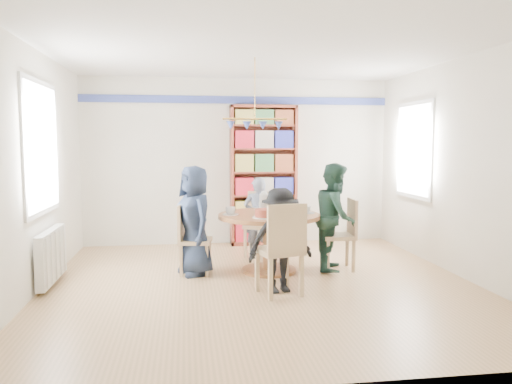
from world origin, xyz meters
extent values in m
plane|color=tan|center=(0.00, 0.00, 0.00)|extent=(5.00, 5.00, 0.00)
plane|color=white|center=(0.00, 0.00, 2.70)|extent=(5.00, 5.00, 0.00)
plane|color=white|center=(0.00, 2.50, 1.35)|extent=(5.00, 0.00, 5.00)
plane|color=white|center=(0.00, -2.50, 1.35)|extent=(5.00, 0.00, 5.00)
plane|color=white|center=(-2.50, 0.00, 1.35)|extent=(0.00, 5.00, 5.00)
plane|color=white|center=(2.50, 0.00, 1.35)|extent=(0.00, 5.00, 5.00)
cube|color=navy|center=(0.00, 2.48, 2.35)|extent=(5.00, 0.02, 0.12)
cube|color=white|center=(-2.48, 0.30, 1.60)|extent=(0.03, 1.32, 1.52)
cube|color=white|center=(-2.46, 0.30, 1.60)|extent=(0.01, 1.20, 1.40)
cube|color=white|center=(2.48, 1.30, 1.55)|extent=(0.03, 1.12, 1.42)
cube|color=white|center=(2.46, 1.30, 1.55)|extent=(0.01, 1.00, 1.30)
cylinder|color=gold|center=(0.00, 0.50, 2.33)|extent=(0.01, 0.01, 0.75)
cylinder|color=gold|center=(0.00, 0.50, 1.95)|extent=(0.80, 0.02, 0.02)
cone|color=#4058B5|center=(-0.30, 0.50, 1.87)|extent=(0.11, 0.11, 0.10)
cone|color=#4058B5|center=(-0.10, 0.50, 1.87)|extent=(0.11, 0.11, 0.10)
cone|color=#4058B5|center=(0.10, 0.50, 1.87)|extent=(0.11, 0.11, 0.10)
cone|color=#4058B5|center=(0.30, 0.50, 1.87)|extent=(0.11, 0.11, 0.10)
cube|color=silver|center=(-2.42, 0.30, 0.35)|extent=(0.10, 1.00, 0.60)
cube|color=silver|center=(-2.36, -0.10, 0.35)|extent=(0.02, 0.06, 0.56)
cube|color=silver|center=(-2.36, 0.10, 0.35)|extent=(0.02, 0.06, 0.56)
cube|color=silver|center=(-2.36, 0.30, 0.35)|extent=(0.02, 0.06, 0.56)
cube|color=silver|center=(-2.36, 0.50, 0.35)|extent=(0.02, 0.06, 0.56)
cube|color=silver|center=(-2.36, 0.70, 0.35)|extent=(0.02, 0.06, 0.56)
cylinder|color=brown|center=(0.19, 0.55, 0.72)|extent=(1.30, 1.30, 0.05)
cylinder|color=brown|center=(0.19, 0.55, 0.35)|extent=(0.16, 0.16, 0.70)
cylinder|color=brown|center=(0.19, 0.55, 0.02)|extent=(0.70, 0.70, 0.04)
cube|color=tan|center=(-0.75, 0.59, 0.42)|extent=(0.45, 0.45, 0.05)
cube|color=tan|center=(-0.92, 0.61, 0.65)|extent=(0.09, 0.39, 0.47)
cube|color=tan|center=(-0.61, 0.41, 0.20)|extent=(0.04, 0.04, 0.40)
cube|color=tan|center=(-0.57, 0.72, 0.20)|extent=(0.04, 0.04, 0.40)
cube|color=tan|center=(-0.93, 0.45, 0.20)|extent=(0.04, 0.04, 0.40)
cube|color=tan|center=(-0.88, 0.77, 0.20)|extent=(0.04, 0.04, 0.40)
cube|color=tan|center=(1.10, 0.54, 0.44)|extent=(0.44, 0.44, 0.05)
cube|color=tan|center=(1.29, 0.53, 0.68)|extent=(0.07, 0.41, 0.49)
cube|color=tan|center=(0.95, 0.72, 0.21)|extent=(0.04, 0.04, 0.42)
cube|color=tan|center=(0.93, 0.39, 0.21)|extent=(0.04, 0.04, 0.42)
cube|color=tan|center=(1.28, 0.70, 0.21)|extent=(0.04, 0.04, 0.42)
cube|color=tan|center=(1.26, 0.36, 0.21)|extent=(0.04, 0.04, 0.42)
cube|color=tan|center=(0.20, 1.50, 0.44)|extent=(0.53, 0.53, 0.05)
cube|color=tan|center=(0.26, 1.67, 0.69)|extent=(0.40, 0.18, 0.49)
cube|color=tan|center=(-0.02, 1.40, 0.21)|extent=(0.05, 0.05, 0.42)
cube|color=tan|center=(0.30, 1.28, 0.21)|extent=(0.05, 0.05, 0.42)
cube|color=tan|center=(0.10, 1.71, 0.21)|extent=(0.05, 0.05, 0.42)
cube|color=tan|center=(0.41, 1.59, 0.21)|extent=(0.05, 0.05, 0.42)
cube|color=tan|center=(0.14, -0.41, 0.48)|extent=(0.55, 0.55, 0.05)
cube|color=tan|center=(0.19, -0.60, 0.75)|extent=(0.45, 0.15, 0.53)
cube|color=tan|center=(0.27, -0.19, 0.23)|extent=(0.05, 0.05, 0.46)
cube|color=tan|center=(-0.08, -0.28, 0.23)|extent=(0.05, 0.05, 0.46)
cube|color=tan|center=(0.36, -0.54, 0.23)|extent=(0.05, 0.05, 0.46)
cube|color=tan|center=(0.01, -0.63, 0.23)|extent=(0.05, 0.05, 0.46)
imported|color=#1A2439|center=(-0.75, 0.56, 0.69)|extent=(0.65, 0.78, 1.37)
imported|color=#193328|center=(1.07, 0.55, 0.70)|extent=(0.73, 0.82, 1.40)
imported|color=gray|center=(0.18, 1.44, 0.58)|extent=(0.46, 0.34, 1.16)
imported|color=black|center=(0.16, -0.33, 0.58)|extent=(0.83, 0.59, 1.16)
cube|color=maroon|center=(-0.12, 2.34, 1.13)|extent=(0.04, 0.32, 2.26)
cube|color=maroon|center=(0.91, 2.34, 1.13)|extent=(0.04, 0.32, 2.26)
cube|color=maroon|center=(0.40, 2.34, 2.23)|extent=(1.07, 0.32, 0.04)
cube|color=maroon|center=(0.40, 2.34, 0.03)|extent=(1.07, 0.32, 0.06)
cube|color=maroon|center=(0.40, 2.49, 1.13)|extent=(1.07, 0.02, 2.26)
cube|color=maroon|center=(0.40, 2.34, 0.43)|extent=(1.01, 0.30, 0.03)
cube|color=maroon|center=(0.40, 2.34, 0.81)|extent=(1.01, 0.30, 0.03)
cube|color=maroon|center=(0.40, 2.34, 1.18)|extent=(1.01, 0.30, 0.03)
cube|color=maroon|center=(0.40, 2.34, 1.56)|extent=(1.01, 0.30, 0.03)
cube|color=maroon|center=(0.40, 2.34, 1.93)|extent=(1.01, 0.30, 0.03)
cube|color=#B51B2B|center=(0.07, 2.32, 0.20)|extent=(0.30, 0.24, 0.28)
cube|color=beige|center=(0.40, 2.32, 0.20)|extent=(0.30, 0.24, 0.28)
cube|color=#282D94|center=(0.72, 2.32, 0.20)|extent=(0.30, 0.24, 0.28)
cube|color=gold|center=(0.07, 2.32, 0.58)|extent=(0.30, 0.24, 0.28)
cube|color=#3F7241|center=(0.40, 2.32, 0.58)|extent=(0.30, 0.24, 0.28)
cube|color=brown|center=(0.72, 2.32, 0.58)|extent=(0.30, 0.24, 0.28)
cube|color=#B51B2B|center=(0.07, 2.32, 0.96)|extent=(0.30, 0.24, 0.28)
cube|color=beige|center=(0.40, 2.32, 0.96)|extent=(0.30, 0.24, 0.28)
cube|color=#282D94|center=(0.72, 2.32, 0.96)|extent=(0.30, 0.24, 0.28)
cube|color=gold|center=(0.07, 2.32, 1.34)|extent=(0.30, 0.24, 0.28)
cube|color=#3F7241|center=(0.40, 2.32, 1.34)|extent=(0.30, 0.24, 0.28)
cube|color=brown|center=(0.72, 2.32, 1.34)|extent=(0.30, 0.24, 0.28)
cube|color=#B51B2B|center=(0.07, 2.32, 1.71)|extent=(0.30, 0.24, 0.28)
cube|color=beige|center=(0.40, 2.32, 1.71)|extent=(0.30, 0.24, 0.28)
cube|color=#282D94|center=(0.72, 2.32, 1.71)|extent=(0.30, 0.24, 0.28)
cube|color=gold|center=(0.07, 2.32, 2.06)|extent=(0.30, 0.24, 0.23)
cube|color=#3F7241|center=(0.40, 2.32, 2.06)|extent=(0.30, 0.24, 0.23)
cube|color=brown|center=(0.72, 2.32, 2.06)|extent=(0.30, 0.24, 0.23)
cylinder|color=white|center=(0.14, 0.63, 0.87)|extent=(0.12, 0.12, 0.25)
sphere|color=white|center=(0.14, 0.63, 1.00)|extent=(0.09, 0.09, 0.09)
cylinder|color=silver|center=(0.31, 0.68, 0.89)|extent=(0.07, 0.07, 0.29)
cylinder|color=#4058B5|center=(0.31, 0.68, 1.05)|extent=(0.03, 0.03, 0.03)
cylinder|color=white|center=(0.24, 0.84, 0.76)|extent=(0.31, 0.31, 0.01)
cylinder|color=brown|center=(0.24, 0.84, 0.81)|extent=(0.25, 0.25, 0.09)
cylinder|color=white|center=(0.09, 0.24, 0.76)|extent=(0.31, 0.31, 0.01)
cylinder|color=brown|center=(0.09, 0.24, 0.81)|extent=(0.25, 0.25, 0.09)
cylinder|color=white|center=(-0.30, 0.55, 0.76)|extent=(0.21, 0.21, 0.01)
imported|color=white|center=(-0.30, 0.55, 0.80)|extent=(0.13, 0.13, 0.10)
cylinder|color=white|center=(0.68, 0.55, 0.76)|extent=(0.21, 0.21, 0.01)
imported|color=white|center=(0.68, 0.55, 0.80)|extent=(0.10, 0.10, 0.10)
cylinder|color=white|center=(0.19, 1.05, 0.76)|extent=(0.21, 0.21, 0.01)
imported|color=white|center=(0.19, 1.05, 0.80)|extent=(0.13, 0.13, 0.10)
cylinder|color=white|center=(0.19, 0.06, 0.76)|extent=(0.21, 0.21, 0.01)
imported|color=white|center=(0.19, 0.06, 0.80)|extent=(0.10, 0.10, 0.10)
camera|label=1|loc=(-0.86, -5.67, 1.65)|focal=35.00mm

